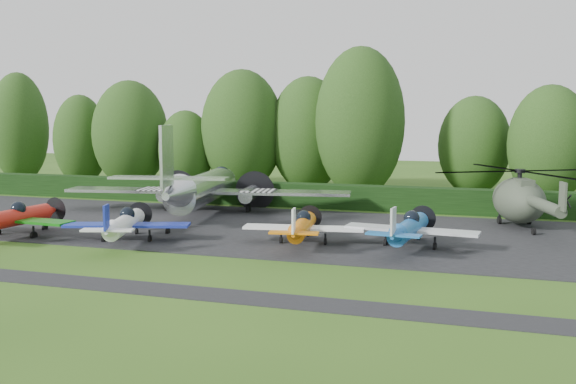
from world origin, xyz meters
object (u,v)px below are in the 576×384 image
(light_plane_white, at_px, (125,223))
(helicopter, at_px, (519,196))
(light_plane_orange, at_px, (303,226))
(transport_plane, at_px, (201,188))
(light_plane_blue, at_px, (409,228))
(light_plane_red, at_px, (11,218))

(light_plane_white, height_order, helicopter, helicopter)
(light_plane_orange, height_order, helicopter, helicopter)
(transport_plane, xyz_separation_m, light_plane_blue, (17.12, -8.29, -0.81))
(light_plane_red, height_order, light_plane_white, light_plane_red)
(light_plane_red, xyz_separation_m, light_plane_orange, (18.26, 3.33, -0.12))
(light_plane_blue, bearing_deg, light_plane_red, -175.80)
(light_plane_red, xyz_separation_m, helicopter, (30.75, 14.04, 0.88))
(light_plane_orange, xyz_separation_m, helicopter, (12.49, 10.71, 1.00))
(transport_plane, distance_m, light_plane_red, 14.50)
(transport_plane, bearing_deg, light_plane_orange, -30.15)
(light_plane_white, xyz_separation_m, light_plane_orange, (10.46, 2.61, -0.06))
(light_plane_red, distance_m, helicopter, 33.82)
(light_plane_blue, height_order, helicopter, helicopter)
(transport_plane, bearing_deg, light_plane_white, -77.86)
(light_plane_orange, bearing_deg, light_plane_blue, 16.74)
(transport_plane, relative_size, light_plane_red, 2.72)
(light_plane_red, relative_size, light_plane_white, 1.05)
(transport_plane, distance_m, light_plane_orange, 14.30)
(light_plane_red, bearing_deg, light_plane_white, 1.57)
(transport_plane, bearing_deg, helicopter, 13.57)
(light_plane_white, height_order, light_plane_orange, light_plane_white)
(light_plane_orange, bearing_deg, helicopter, 49.29)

